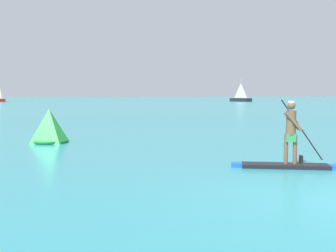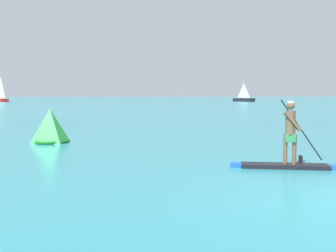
{
  "view_description": "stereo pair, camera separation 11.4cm",
  "coord_description": "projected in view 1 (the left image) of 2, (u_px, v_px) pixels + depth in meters",
  "views": [
    {
      "loc": [
        -4.3,
        -7.15,
        2.0
      ],
      "look_at": [
        -2.32,
        6.99,
        0.88
      ],
      "focal_mm": 45.1,
      "sensor_mm": 36.0,
      "label": 1
    },
    {
      "loc": [
        -4.19,
        -7.16,
        2.0
      ],
      "look_at": [
        -2.32,
        6.99,
        0.88
      ],
      "focal_mm": 45.1,
      "sensor_mm": 36.0,
      "label": 2
    }
  ],
  "objects": [
    {
      "name": "paddleboarder_mid_center",
      "position": [
        288.0,
        151.0,
        11.28
      ],
      "size": [
        2.85,
        1.14,
        1.86
      ],
      "rotation": [
        0.0,
        0.0,
        -0.27
      ],
      "color": "black",
      "rests_on": "ground"
    },
    {
      "name": "race_marker_buoy",
      "position": [
        49.0,
        127.0,
        17.0
      ],
      "size": [
        1.71,
        1.71,
        1.37
      ],
      "color": "green",
      "rests_on": "ground"
    },
    {
      "name": "sailboat_right_horizon",
      "position": [
        241.0,
        99.0,
        100.07
      ],
      "size": [
        4.02,
        6.19,
        5.32
      ],
      "rotation": [
        0.0,
        0.0,
        1.99
      ],
      "color": "black",
      "rests_on": "ground"
    }
  ]
}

